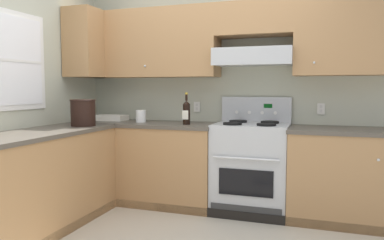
# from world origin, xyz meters

# --- Properties ---
(wall_back) EXTENTS (4.68, 0.57, 2.55)m
(wall_back) POSITION_xyz_m (0.41, 1.53, 1.48)
(wall_back) COLOR #B7BAA3
(wall_back) RESTS_ON ground_plane
(wall_left) EXTENTS (0.47, 4.00, 2.55)m
(wall_left) POSITION_xyz_m (-1.59, 0.23, 1.34)
(wall_left) COLOR #B7BAA3
(wall_left) RESTS_ON ground_plane
(counter_back_run) EXTENTS (3.60, 0.65, 0.91)m
(counter_back_run) POSITION_xyz_m (0.20, 1.24, 0.45)
(counter_back_run) COLOR #A87A4C
(counter_back_run) RESTS_ON ground_plane
(counter_left_run) EXTENTS (0.63, 1.91, 0.91)m
(counter_left_run) POSITION_xyz_m (-1.24, -0.00, 0.45)
(counter_left_run) COLOR #A87A4C
(counter_left_run) RESTS_ON ground_plane
(stove) EXTENTS (0.76, 0.62, 1.20)m
(stove) POSITION_xyz_m (0.48, 1.25, 0.48)
(stove) COLOR #B7BABC
(stove) RESTS_ON ground_plane
(wine_bottle) EXTENTS (0.08, 0.08, 0.34)m
(wine_bottle) POSITION_xyz_m (-0.20, 1.15, 1.04)
(wine_bottle) COLOR black
(wine_bottle) RESTS_ON counter_back_run
(bowl) EXTENTS (0.38, 0.23, 0.06)m
(bowl) POSITION_xyz_m (-1.23, 1.35, 0.93)
(bowl) COLOR white
(bowl) RESTS_ON counter_back_run
(bucket) EXTENTS (0.26, 0.26, 0.27)m
(bucket) POSITION_xyz_m (-1.15, 0.67, 1.05)
(bucket) COLOR black
(bucket) RESTS_ON counter_left_run
(paper_towel_roll) EXTENTS (0.11, 0.11, 0.14)m
(paper_towel_roll) POSITION_xyz_m (-0.77, 1.24, 0.98)
(paper_towel_roll) COLOR white
(paper_towel_roll) RESTS_ON counter_back_run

